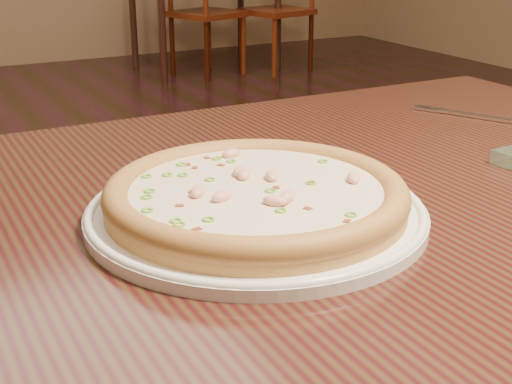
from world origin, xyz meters
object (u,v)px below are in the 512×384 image
hero_table (323,261)px  pizza (256,195)px  chair_c (201,13)px  plate (256,211)px  chair_d (282,9)px

hero_table → pizza: (-0.12, -0.05, 0.13)m
pizza → chair_c: size_ratio=0.33×
pizza → hero_table: bearing=22.6°
plate → pizza: size_ratio=1.12×
plate → chair_d: size_ratio=0.37×
pizza → plate: bearing=-73.8°
pizza → chair_d: 4.67m
plate → hero_table: bearing=22.6°
chair_c → chair_d: bearing=-5.8°
hero_table → chair_c: (1.63, 4.03, -0.21)m
hero_table → chair_c: 4.35m
hero_table → plate: size_ratio=3.42×
hero_table → plate: plate is taller
pizza → chair_c: chair_c is taller
chair_d → hero_table: bearing=-119.5°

